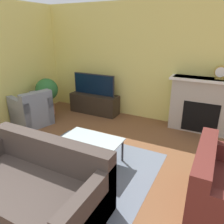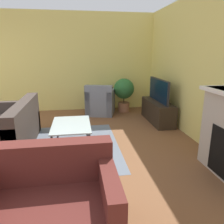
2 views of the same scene
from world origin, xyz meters
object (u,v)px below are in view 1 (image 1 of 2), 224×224
armchair_by_window (32,112)px  coffee_table (90,142)px  tv (94,84)px  mantel_clock (221,72)px  potted_plant (47,92)px  couch_sectional (33,188)px

armchair_by_window → coffee_table: bearing=85.9°
tv → coffee_table: size_ratio=1.16×
armchair_by_window → mantel_clock: 4.13m
armchair_by_window → coffee_table: size_ratio=0.99×
potted_plant → mantel_clock: 4.01m
coffee_table → potted_plant: bearing=147.2°
armchair_by_window → mantel_clock: size_ratio=3.63×
tv → mantel_clock: size_ratio=4.29×
tv → potted_plant: size_ratio=1.23×
tv → mantel_clock: (2.85, 0.11, 0.54)m
tv → mantel_clock: mantel_clock is taller
tv → mantel_clock: 2.90m
potted_plant → armchair_by_window: bearing=-79.7°
mantel_clock → potted_plant: bearing=-169.3°
couch_sectional → coffee_table: couch_sectional is taller
couch_sectional → mantel_clock: bearing=61.4°
tv → armchair_by_window: (-0.90, -1.29, -0.47)m
tv → armchair_by_window: tv is taller
armchair_by_window → potted_plant: size_ratio=1.04×
tv → coffee_table: (1.16, -2.03, -0.39)m
armchair_by_window → mantel_clock: (3.76, 1.41, 1.00)m
armchair_by_window → potted_plant: 0.74m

